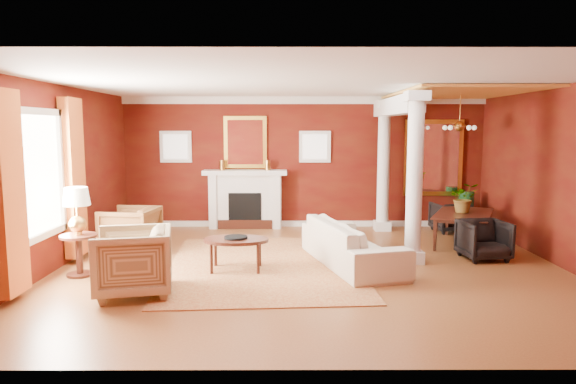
{
  "coord_description": "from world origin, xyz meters",
  "views": [
    {
      "loc": [
        -0.38,
        -7.98,
        2.22
      ],
      "look_at": [
        -0.36,
        0.53,
        1.15
      ],
      "focal_mm": 32.0,
      "sensor_mm": 36.0,
      "label": 1
    }
  ],
  "objects_px": {
    "side_table": "(77,218)",
    "armchair_leopard": "(130,227)",
    "coffee_table": "(236,241)",
    "dining_table": "(465,220)",
    "sofa": "(352,236)",
    "armchair_stripe": "(133,258)"
  },
  "relations": [
    {
      "from": "side_table",
      "to": "armchair_leopard",
      "type": "bearing_deg",
      "value": 77.74
    },
    {
      "from": "armchair_leopard",
      "to": "side_table",
      "type": "height_order",
      "value": "side_table"
    },
    {
      "from": "coffee_table",
      "to": "side_table",
      "type": "distance_m",
      "value": 2.38
    },
    {
      "from": "dining_table",
      "to": "sofa",
      "type": "bearing_deg",
      "value": 146.38
    },
    {
      "from": "sofa",
      "to": "side_table",
      "type": "distance_m",
      "value": 4.25
    },
    {
      "from": "armchair_leopard",
      "to": "armchair_stripe",
      "type": "xyz_separation_m",
      "value": [
        0.75,
        -2.36,
        0.04
      ]
    },
    {
      "from": "sofa",
      "to": "dining_table",
      "type": "relative_size",
      "value": 1.41
    },
    {
      "from": "sofa",
      "to": "armchair_stripe",
      "type": "xyz_separation_m",
      "value": [
        -3.11,
        -1.5,
        0.02
      ]
    },
    {
      "from": "side_table",
      "to": "dining_table",
      "type": "distance_m",
      "value": 6.84
    },
    {
      "from": "sofa",
      "to": "armchair_stripe",
      "type": "distance_m",
      "value": 3.45
    },
    {
      "from": "armchair_stripe",
      "to": "side_table",
      "type": "distance_m",
      "value": 1.44
    },
    {
      "from": "armchair_leopard",
      "to": "armchair_stripe",
      "type": "relative_size",
      "value": 0.91
    },
    {
      "from": "dining_table",
      "to": "armchair_stripe",
      "type": "bearing_deg",
      "value": 143.09
    },
    {
      "from": "armchair_leopard",
      "to": "dining_table",
      "type": "distance_m",
      "value": 6.22
    },
    {
      "from": "armchair_stripe",
      "to": "coffee_table",
      "type": "height_order",
      "value": "armchair_stripe"
    },
    {
      "from": "sofa",
      "to": "coffee_table",
      "type": "bearing_deg",
      "value": 85.28
    },
    {
      "from": "armchair_leopard",
      "to": "dining_table",
      "type": "relative_size",
      "value": 0.52
    },
    {
      "from": "sofa",
      "to": "side_table",
      "type": "bearing_deg",
      "value": 83.02
    },
    {
      "from": "armchair_stripe",
      "to": "coffee_table",
      "type": "relative_size",
      "value": 0.98
    },
    {
      "from": "coffee_table",
      "to": "side_table",
      "type": "xyz_separation_m",
      "value": [
        -2.33,
        -0.27,
        0.42
      ]
    },
    {
      "from": "sofa",
      "to": "dining_table",
      "type": "bearing_deg",
      "value": -73.74
    },
    {
      "from": "side_table",
      "to": "dining_table",
      "type": "height_order",
      "value": "side_table"
    }
  ]
}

